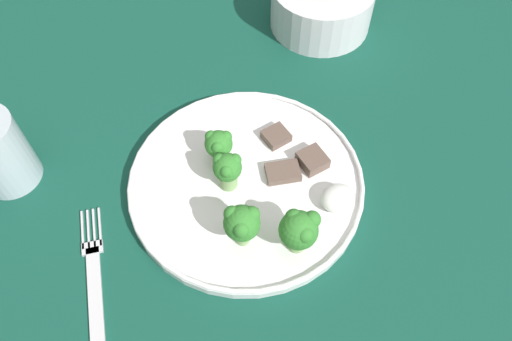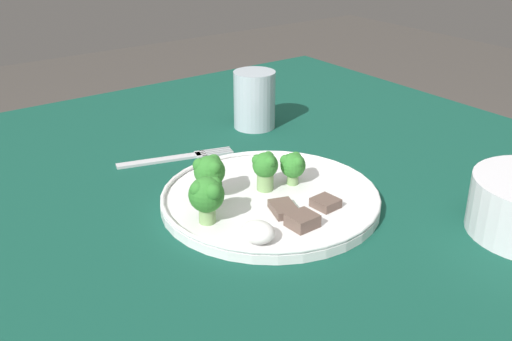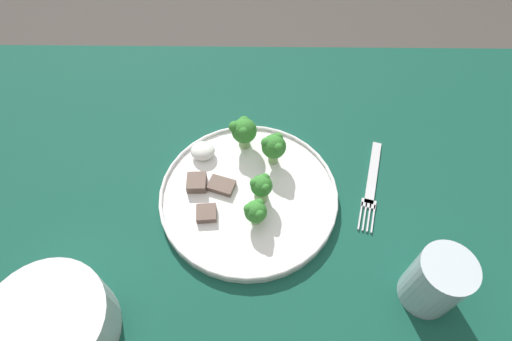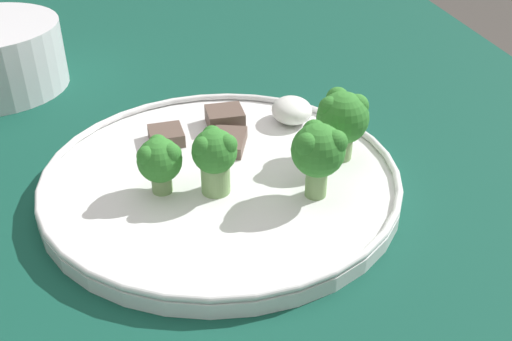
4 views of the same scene
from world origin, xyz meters
The scene contains 13 objects.
ground_plane centered at (0.00, 0.00, 0.00)m, with size 8.00×8.00×0.00m, color #4C4742.
table centered at (0.00, 0.00, 0.66)m, with size 1.21×0.96×0.76m.
dinner_plate centered at (-0.01, -0.09, 0.77)m, with size 0.29×0.29×0.02m.
fork centered at (-0.22, -0.12, 0.76)m, with size 0.07×0.18×0.00m.
cream_bowl centered at (0.24, 0.13, 0.79)m, with size 0.16×0.16×0.07m.
broccoli_floret_near_rim_left centered at (-0.02, -0.04, 0.80)m, with size 0.04×0.03×0.05m.
broccoli_floret_center_left centered at (0.00, -0.19, 0.81)m, with size 0.04×0.04×0.06m.
broccoli_floret_back_left centered at (-0.05, -0.15, 0.81)m, with size 0.04×0.04×0.06m.
broccoli_floret_front_left centered at (-0.03, -0.08, 0.80)m, with size 0.04×0.03×0.05m.
meat_slice_front_slice centered at (0.04, -0.10, 0.78)m, with size 0.05×0.04×0.01m.
meat_slice_middle_slice centered at (0.06, -0.05, 0.78)m, with size 0.03×0.03×0.01m.
meat_slice_rear_slice centered at (0.08, -0.10, 0.78)m, with size 0.03×0.03×0.02m.
sauce_dollop centered at (0.07, -0.17, 0.78)m, with size 0.04×0.04×0.02m.
Camera 1 is at (-0.16, -0.38, 1.29)m, focal length 35.00 mm.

